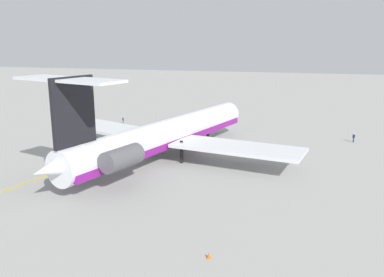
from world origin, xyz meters
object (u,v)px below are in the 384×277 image
at_px(main_jetliner, 162,135).
at_px(ground_crew_near_nose, 354,137).
at_px(safety_cone_nose, 209,255).
at_px(ground_crew_portside, 123,119).

bearing_deg(main_jetliner, ground_crew_near_nose, -40.80).
height_order(main_jetliner, ground_crew_near_nose, main_jetliner).
distance_m(ground_crew_near_nose, safety_cone_nose, 47.92).
height_order(main_jetliner, safety_cone_nose, main_jetliner).
relative_size(main_jetliner, ground_crew_near_nose, 27.78).
bearing_deg(ground_crew_portside, safety_cone_nose, 103.84).
distance_m(main_jetliner, ground_crew_portside, 28.50).
distance_m(ground_crew_near_nose, ground_crew_portside, 46.57).
xyz_separation_m(ground_crew_portside, safety_cone_nose, (48.60, 30.93, -0.82)).
height_order(main_jetliner, ground_crew_portside, main_jetliner).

